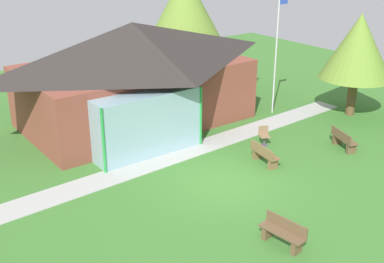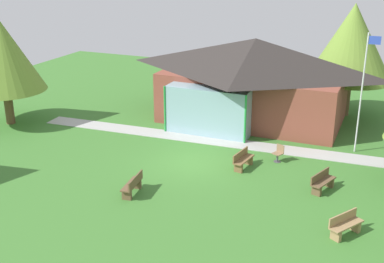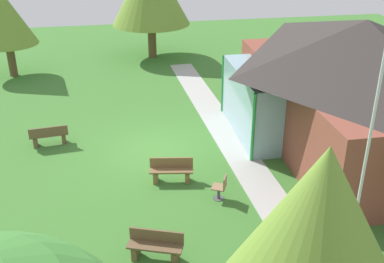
{
  "view_description": "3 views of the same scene",
  "coord_description": "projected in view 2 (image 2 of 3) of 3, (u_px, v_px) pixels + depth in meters",
  "views": [
    {
      "loc": [
        -10.95,
        -12.57,
        8.84
      ],
      "look_at": [
        0.06,
        2.22,
        1.38
      ],
      "focal_mm": 45.76,
      "sensor_mm": 36.0,
      "label": 1
    },
    {
      "loc": [
        8.57,
        -20.88,
        9.94
      ],
      "look_at": [
        -0.91,
        1.78,
        0.92
      ],
      "focal_mm": 46.55,
      "sensor_mm": 36.0,
      "label": 2
    },
    {
      "loc": [
        16.46,
        -1.45,
        8.78
      ],
      "look_at": [
        0.65,
        1.36,
        1.02
      ],
      "focal_mm": 44.37,
      "sensor_mm": 36.0,
      "label": 3
    }
  ],
  "objects": [
    {
      "name": "flagpole",
      "position": [
        363.0,
        89.0,
        24.8
      ],
      "size": [
        0.64,
        0.08,
        6.18
      ],
      "color": "silver",
      "rests_on": "ground_plane"
    },
    {
      "name": "pavilion",
      "position": [
        253.0,
        78.0,
        30.13
      ],
      "size": [
        11.6,
        8.03,
        4.98
      ],
      "color": "brown",
      "rests_on": "ground_plane"
    },
    {
      "name": "bench_mid_right",
      "position": [
        322.0,
        182.0,
        21.65
      ],
      "size": [
        0.92,
        1.56,
        0.84
      ],
      "rotation": [
        0.0,
        0.0,
        4.36
      ],
      "color": "brown",
      "rests_on": "ground_plane"
    },
    {
      "name": "tree_behind_pavilion_right",
      "position": [
        352.0,
        43.0,
        30.18
      ],
      "size": [
        5.18,
        5.18,
        6.96
      ],
      "color": "brown",
      "rests_on": "ground_plane"
    },
    {
      "name": "footpath",
      "position": [
        217.0,
        141.0,
        27.34
      ],
      "size": [
        21.31,
        2.29,
        0.03
      ],
      "primitive_type": "cube",
      "rotation": [
        0.0,
        0.0,
        0.05
      ],
      "color": "#ADADA8",
      "rests_on": "ground_plane"
    },
    {
      "name": "tree_west_hedge",
      "position": [
        2.0,
        55.0,
        28.74
      ],
      "size": [
        4.73,
        4.73,
        6.35
      ],
      "color": "brown",
      "rests_on": "ground_plane"
    },
    {
      "name": "patio_chair_lawn_spare",
      "position": [
        278.0,
        154.0,
        24.63
      ],
      "size": [
        0.58,
        0.58,
        0.86
      ],
      "rotation": [
        0.0,
        0.0,
        2.7
      ],
      "color": "#8C6B4C",
      "rests_on": "ground_plane"
    },
    {
      "name": "bench_front_center",
      "position": [
        133.0,
        185.0,
        21.35
      ],
      "size": [
        0.61,
        1.54,
        0.84
      ],
      "rotation": [
        0.0,
        0.0,
        1.69
      ],
      "color": "brown",
      "rests_on": "ground_plane"
    },
    {
      "name": "bench_lawn_far_right",
      "position": [
        345.0,
        225.0,
        18.27
      ],
      "size": [
        1.17,
        1.5,
        0.84
      ],
      "rotation": [
        0.0,
        0.0,
        4.15
      ],
      "color": "#9E7A51",
      "rests_on": "ground_plane"
    },
    {
      "name": "bench_rear_near_path",
      "position": [
        243.0,
        160.0,
        23.91
      ],
      "size": [
        0.67,
        1.55,
        0.84
      ],
      "rotation": [
        0.0,
        0.0,
        4.56
      ],
      "color": "brown",
      "rests_on": "ground_plane"
    },
    {
      "name": "ground_plane",
      "position": [
        195.0,
        163.0,
        24.61
      ],
      "size": [
        44.0,
        44.0,
        0.0
      ],
      "primitive_type": "plane",
      "color": "#3D752D"
    }
  ]
}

